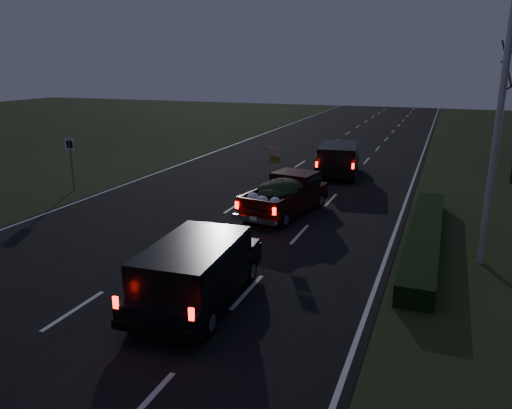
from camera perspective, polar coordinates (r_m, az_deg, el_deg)
The scene contains 8 objects.
ground at distance 17.05m, azimuth -9.13°, elevation -4.58°, with size 120.00×120.00×0.00m, color black.
road_asphalt at distance 17.05m, azimuth -9.13°, elevation -4.54°, with size 14.00×120.00×0.02m, color black.
hedge_row at distance 17.67m, azimuth 18.72°, elevation -3.47°, with size 1.00×10.00×0.60m, color black.
light_pole at distance 15.83m, azimuth 26.51°, elevation 12.76°, with size 0.50×0.90×9.16m.
route_sign at distance 25.46m, azimuth -20.41°, elevation 5.26°, with size 0.55×0.08×2.50m.
pickup_truck at distance 20.05m, azimuth 3.47°, elevation 1.38°, with size 2.51×4.81×2.40m.
lead_suv at distance 27.44m, azimuth 9.40°, elevation 5.43°, with size 2.59×5.02×1.38m.
rear_suv at distance 12.56m, azimuth -6.94°, elevation -7.08°, with size 2.39×4.81×1.35m.
Camera 1 is at (8.18, -13.77, 5.87)m, focal length 35.00 mm.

